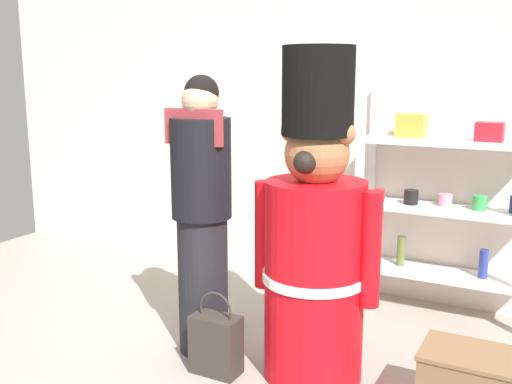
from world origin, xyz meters
TOP-DOWN VIEW (x-y plane):
  - back_wall at (0.00, 2.20)m, footprint 6.40×0.12m
  - merchandise_shelf at (0.95, 1.98)m, footprint 1.16×0.35m
  - teddy_bear_guard at (0.52, 0.75)m, footprint 0.71×0.56m
  - person_shopper at (-0.18, 0.73)m, footprint 0.36×0.35m
  - shopping_bag at (0.04, 0.52)m, footprint 0.27×0.15m

SIDE VIEW (x-z plane):
  - shopping_bag at x=0.04m, z-range -0.06..0.41m
  - teddy_bear_guard at x=0.52m, z-range -0.13..1.64m
  - merchandise_shelf at x=0.95m, z-range 0.03..1.56m
  - person_shopper at x=-0.18m, z-range 0.03..1.66m
  - back_wall at x=0.00m, z-range 0.00..2.60m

